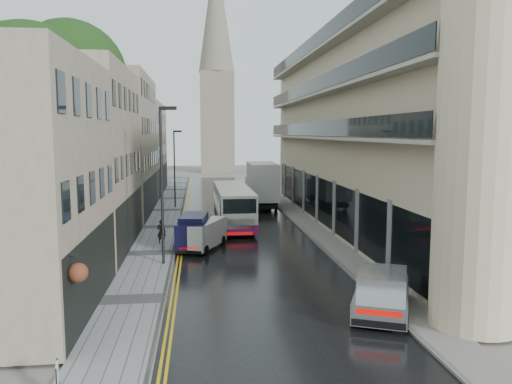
{
  "coord_description": "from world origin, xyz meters",
  "views": [
    {
      "loc": [
        -3.01,
        -10.17,
        7.18
      ],
      "look_at": [
        0.26,
        18.0,
        3.8
      ],
      "focal_mm": 35.0,
      "sensor_mm": 36.0,
      "label": 1
    }
  ],
  "objects": [
    {
      "name": "road",
      "position": [
        0.0,
        27.5,
        0.01
      ],
      "size": [
        9.0,
        85.0,
        0.02
      ],
      "primitive_type": "cube",
      "color": "black",
      "rests_on": "ground"
    },
    {
      "name": "left_sidewalk",
      "position": [
        -5.85,
        27.5,
        0.06
      ],
      "size": [
        2.7,
        85.0,
        0.12
      ],
      "primitive_type": "cube",
      "color": "gray",
      "rests_on": "ground"
    },
    {
      "name": "right_sidewalk",
      "position": [
        5.4,
        27.5,
        0.06
      ],
      "size": [
        1.8,
        85.0,
        0.12
      ],
      "primitive_type": "cube",
      "color": "slate",
      "rests_on": "ground"
    },
    {
      "name": "old_shop_row",
      "position": [
        -9.45,
        30.0,
        6.0
      ],
      "size": [
        4.5,
        56.0,
        12.0
      ],
      "primitive_type": null,
      "color": "gray",
      "rests_on": "ground"
    },
    {
      "name": "modern_block",
      "position": [
        10.3,
        26.0,
        7.0
      ],
      "size": [
        8.0,
        40.0,
        14.0
      ],
      "primitive_type": null,
      "color": "#C6B493",
      "rests_on": "ground"
    },
    {
      "name": "church_spire",
      "position": [
        0.5,
        82.0,
        20.0
      ],
      "size": [
        6.4,
        6.4,
        40.0
      ],
      "primitive_type": null,
      "color": "#6F6758",
      "rests_on": "ground"
    },
    {
      "name": "tree_near",
      "position": [
        -12.5,
        20.0,
        6.95
      ],
      "size": [
        10.56,
        10.56,
        13.89
      ],
      "primitive_type": null,
      "color": "black",
      "rests_on": "ground"
    },
    {
      "name": "tree_far",
      "position": [
        -12.2,
        33.0,
        6.23
      ],
      "size": [
        9.24,
        9.24,
        12.46
      ],
      "primitive_type": null,
      "color": "black",
      "rests_on": "ground"
    },
    {
      "name": "cream_bus",
      "position": [
        -1.47,
        25.04,
        1.51
      ],
      "size": [
        2.64,
        10.99,
        2.99
      ],
      "primitive_type": null,
      "rotation": [
        0.0,
        0.0,
        0.01
      ],
      "color": "silver",
      "rests_on": "road"
    },
    {
      "name": "white_lorry",
      "position": [
        1.84,
        35.25,
        2.19
      ],
      "size": [
        2.55,
        8.3,
        4.35
      ],
      "primitive_type": null,
      "rotation": [
        0.0,
        0.0,
        -0.01
      ],
      "color": "silver",
      "rests_on": "road"
    },
    {
      "name": "silver_hatchback",
      "position": [
        2.71,
        7.24,
        0.88
      ],
      "size": [
        3.65,
        4.99,
        1.71
      ],
      "primitive_type": null,
      "rotation": [
        0.0,
        0.0,
        -0.41
      ],
      "color": "#ACADB1",
      "rests_on": "road"
    },
    {
      "name": "white_van",
      "position": [
        -4.13,
        19.29,
        0.94
      ],
      "size": [
        3.2,
        4.4,
        1.83
      ],
      "primitive_type": null,
      "rotation": [
        0.0,
        0.0,
        -0.41
      ],
      "color": "silver",
      "rests_on": "road"
    },
    {
      "name": "navy_van",
      "position": [
        -4.3,
        19.18,
        1.13
      ],
      "size": [
        2.29,
        4.54,
        2.22
      ],
      "primitive_type": null,
      "rotation": [
        0.0,
        0.0,
        -0.13
      ],
      "color": "black",
      "rests_on": "road"
    },
    {
      "name": "pedestrian",
      "position": [
        -5.41,
        21.65,
        0.89
      ],
      "size": [
        0.57,
        0.38,
        1.54
      ],
      "primitive_type": "imported",
      "rotation": [
        0.0,
        0.0,
        3.16
      ],
      "color": "black",
      "rests_on": "left_sidewalk"
    },
    {
      "name": "lamp_post_near",
      "position": [
        -4.96,
        16.67,
        4.31
      ],
      "size": [
        0.96,
        0.5,
        8.38
      ],
      "primitive_type": null,
      "rotation": [
        0.0,
        0.0,
        -0.32
      ],
      "color": "black",
      "rests_on": "left_sidewalk"
    },
    {
      "name": "lamp_post_far",
      "position": [
        -5.25,
        37.47,
        3.74
      ],
      "size": [
        0.83,
        0.45,
        7.24
      ],
      "primitive_type": null,
      "rotation": [
        0.0,
        0.0,
        0.35
      ],
      "color": "black",
      "rests_on": "left_sidewalk"
    }
  ]
}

